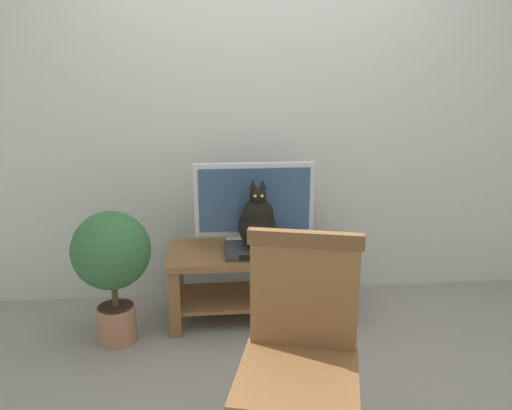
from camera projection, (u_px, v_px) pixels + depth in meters
ground_plane at (280, 370)px, 2.80m from camera, size 12.00×12.00×0.00m
back_wall at (260, 98)px, 3.46m from camera, size 7.00×0.12×2.80m
tv_stand at (255, 270)px, 3.31m from camera, size 1.13×0.51×0.47m
tv at (254, 204)px, 3.25m from camera, size 0.77×0.20×0.55m
media_box at (257, 250)px, 3.18m from camera, size 0.40×0.25×0.06m
cat at (257, 222)px, 3.12m from camera, size 0.23×0.32×0.43m
wooden_chair at (300, 345)px, 1.95m from camera, size 0.56×0.56×1.00m
book_stack at (317, 245)px, 3.24m from camera, size 0.23×0.19×0.07m
potted_plant at (112, 259)px, 2.95m from camera, size 0.46×0.46×0.81m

